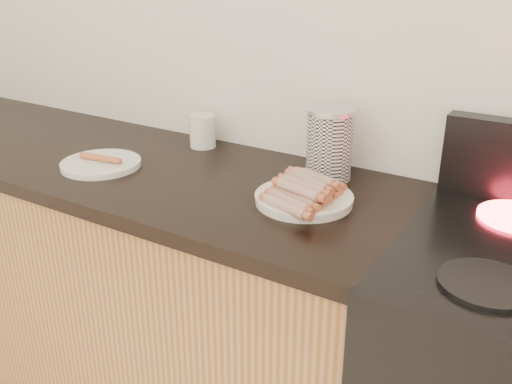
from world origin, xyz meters
The scene contains 10 objects.
wall_back centered at (0.00, 2.00, 1.30)m, with size 4.00×0.04×2.60m, color silver.
cabinet_base centered at (-0.70, 1.69, 0.43)m, with size 2.20×0.59×0.86m, color #9F6944.
counter_slab centered at (-0.70, 1.69, 0.88)m, with size 2.20×0.62×0.04m, color black.
burner_near_left centered at (0.61, 1.51, 0.92)m, with size 0.18×0.18×0.01m, color black.
main_plate centered at (0.13, 1.69, 0.91)m, with size 0.24×0.24×0.02m, color silver.
side_plate centered at (-0.50, 1.61, 0.91)m, with size 0.23×0.23×0.02m, color white.
hotdog_pile centered at (0.13, 1.69, 0.94)m, with size 0.13×0.27×0.05m.
plain_sausages centered at (-0.50, 1.61, 0.93)m, with size 0.13×0.04×0.02m.
canister centered at (0.11, 1.88, 1.00)m, with size 0.13×0.13×0.20m.
mug centered at (-0.35, 1.92, 0.95)m, with size 0.08×0.08×0.10m, color white.
Camera 1 is at (0.73, 0.51, 1.48)m, focal length 40.00 mm.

